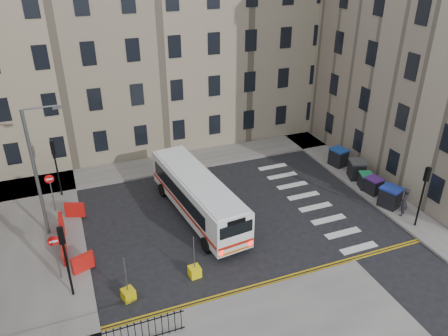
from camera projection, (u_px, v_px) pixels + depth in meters
ground at (255, 210)px, 29.42m from camera, size 120.00×120.00×0.00m
pavement_north at (140, 169)px, 34.56m from camera, size 36.00×3.20×0.15m
pavement_east at (334, 162)px, 35.58m from camera, size 2.40×26.00×0.15m
pavement_west at (32, 247)px, 25.71m from camera, size 6.00×22.00×0.15m
terrace_north at (102, 43)px, 35.99m from camera, size 38.30×10.80×17.20m
corner_east at (446, 31)px, 35.21m from camera, size 17.80×24.30×19.20m
traffic_light_east at (424, 188)px, 26.31m from camera, size 0.28×0.22×4.10m
traffic_light_nw at (55, 160)px, 29.61m from camera, size 0.28×0.22×4.10m
traffic_light_sw at (64, 251)px, 20.93m from camera, size 0.28×0.22×4.10m
streetlamp at (35, 173)px, 24.89m from camera, size 0.50×0.22×8.14m
no_entry_north at (51, 185)px, 28.16m from camera, size 0.60×0.08×3.00m
no_entry_south at (55, 249)px, 22.37m from camera, size 0.60×0.08×3.00m
roadworks_barriers at (69, 236)px, 25.72m from camera, size 1.66×6.26×1.00m
bus at (197, 194)px, 28.08m from camera, size 3.54×10.48×2.79m
wheelie_bin_a at (390, 197)px, 29.24m from camera, size 1.52×1.61×1.41m
wheelie_bin_b at (374, 185)px, 30.84m from camera, size 1.10×1.21×1.18m
wheelie_bin_c at (366, 181)px, 31.49m from camera, size 1.20×1.29×1.15m
wheelie_bin_d at (357, 169)px, 32.77m from camera, size 1.49×1.59×1.42m
wheelie_bin_e at (338, 157)px, 34.65m from camera, size 1.35×1.48×1.40m
pedestrian at (404, 202)px, 28.15m from camera, size 0.86×0.77×1.96m
bollard_yellow at (195, 272)px, 23.46m from camera, size 0.65×0.65×0.60m
bollard_chevron at (128, 294)px, 21.96m from camera, size 0.75×0.75×0.60m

